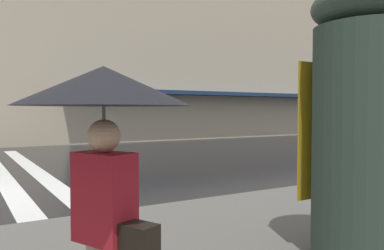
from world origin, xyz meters
The scene contains 3 objects.
billboard_column centered at (-6.70, -4.00, 1.79)m, with size 1.32×1.32×3.20m.
pedestrian_with_floral_umbrella centered at (-7.02, -0.76, 1.83)m, with size 1.16×1.16×2.03m.
pedestrian_in_red_jacket centered at (-4.13, -7.21, 1.14)m, with size 0.47×0.43×1.68m.
Camera 1 is at (-9.56, 0.08, 1.89)m, focal length 36.90 mm.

